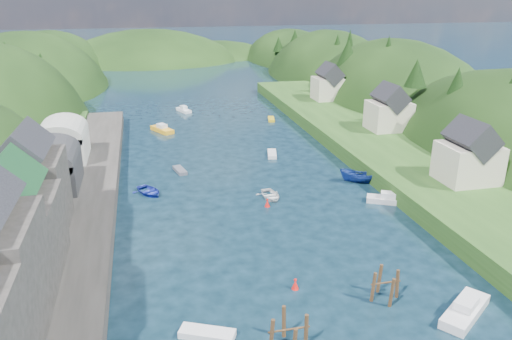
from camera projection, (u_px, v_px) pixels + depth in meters
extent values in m
plane|color=black|center=(228.00, 150.00, 86.62)|extent=(600.00, 600.00, 0.00)
ellipsoid|color=black|center=(32.00, 118.00, 142.26)|extent=(44.00, 75.56, 48.19)
ellipsoid|color=black|center=(53.00, 86.00, 180.17)|extent=(44.00, 75.56, 39.00)
ellipsoid|color=black|center=(392.00, 140.00, 121.89)|extent=(36.00, 75.56, 48.00)
ellipsoid|color=black|center=(329.00, 101.00, 161.06)|extent=(36.00, 75.56, 44.49)
ellipsoid|color=black|center=(291.00, 76.00, 199.02)|extent=(36.00, 75.56, 36.00)
ellipsoid|color=black|center=(151.00, 86.00, 197.81)|extent=(80.00, 60.00, 44.00)
ellipsoid|color=black|center=(217.00, 84.00, 213.57)|extent=(70.00, 56.00, 36.00)
cone|color=black|center=(21.00, 81.00, 103.22)|extent=(5.28, 5.28, 5.06)
cone|color=black|center=(6.00, 55.00, 112.26)|extent=(4.77, 4.77, 6.31)
cone|color=black|center=(42.00, 65.00, 121.40)|extent=(4.07, 4.07, 5.88)
cone|color=black|center=(38.00, 53.00, 137.15)|extent=(4.56, 4.56, 7.75)
cone|color=black|center=(37.00, 56.00, 141.51)|extent=(4.75, 4.75, 5.89)
cone|color=black|center=(55.00, 49.00, 154.59)|extent=(4.27, 4.27, 7.02)
cone|color=black|center=(510.00, 98.00, 74.16)|extent=(5.03, 5.03, 6.48)
cone|color=black|center=(456.00, 91.00, 81.57)|extent=(5.29, 5.29, 7.79)
cone|color=black|center=(416.00, 73.00, 90.03)|extent=(4.07, 4.07, 5.05)
cone|color=black|center=(417.00, 81.00, 103.03)|extent=(3.40, 3.40, 6.17)
cone|color=black|center=(388.00, 58.00, 110.48)|extent=(4.94, 4.94, 9.76)
cone|color=black|center=(348.00, 52.00, 117.80)|extent=(5.25, 5.25, 6.20)
cone|color=black|center=(350.00, 45.00, 131.16)|extent=(3.36, 3.36, 8.09)
cone|color=black|center=(337.00, 48.00, 139.96)|extent=(4.57, 4.57, 7.24)
cone|color=black|center=(322.00, 48.00, 152.54)|extent=(3.59, 3.59, 6.71)
cone|color=black|center=(295.00, 38.00, 162.25)|extent=(4.14, 4.14, 5.27)
cone|color=black|center=(278.00, 44.00, 174.37)|extent=(3.83, 3.83, 5.09)
cube|color=#2D2B28|center=(56.00, 238.00, 53.73)|extent=(12.00, 110.00, 2.00)
cube|color=#2D2B28|center=(13.00, 236.00, 44.44)|extent=(8.00, 9.00, 7.00)
cube|color=#1E592D|center=(4.00, 190.00, 42.92)|extent=(5.88, 9.36, 5.88)
cube|color=#2D2B28|center=(31.00, 193.00, 52.51)|extent=(7.00, 8.00, 8.00)
cube|color=black|center=(23.00, 149.00, 50.86)|extent=(5.15, 8.32, 5.15)
cube|color=#2D2D30|center=(51.00, 173.00, 64.18)|extent=(7.00, 9.00, 4.00)
cylinder|color=#2D2D30|center=(49.00, 158.00, 63.50)|extent=(7.00, 9.00, 7.00)
cube|color=#B2B2A8|center=(63.00, 146.00, 75.17)|extent=(7.00, 9.00, 4.00)
cylinder|color=#B2B2A8|center=(61.00, 133.00, 74.49)|extent=(7.00, 9.00, 7.00)
cube|color=#234719|center=(387.00, 150.00, 82.33)|extent=(16.00, 120.00, 2.40)
cube|color=beige|center=(468.00, 163.00, 65.01)|extent=(7.00, 6.00, 5.00)
cube|color=black|center=(472.00, 138.00, 63.87)|extent=(5.15, 6.24, 5.15)
cube|color=beige|center=(389.00, 116.00, 89.24)|extent=(7.00, 6.00, 5.00)
cube|color=black|center=(390.00, 97.00, 88.10)|extent=(5.15, 6.24, 5.15)
cube|color=beige|center=(329.00, 88.00, 113.76)|extent=(7.00, 6.00, 5.00)
cube|color=black|center=(330.00, 74.00, 112.62)|extent=(5.15, 6.24, 5.15)
cylinder|color=#382314|center=(306.00, 333.00, 38.67)|extent=(0.32, 0.32, 3.44)
cylinder|color=#382314|center=(284.00, 325.00, 39.65)|extent=(0.32, 0.32, 3.44)
cylinder|color=#382314|center=(271.00, 338.00, 38.08)|extent=(0.32, 0.32, 3.44)
cylinder|color=#382314|center=(289.00, 329.00, 38.17)|extent=(3.34, 0.16, 0.16)
cylinder|color=#382314|center=(397.00, 287.00, 44.73)|extent=(0.32, 0.32, 3.43)
cylinder|color=#382314|center=(379.00, 281.00, 45.55)|extent=(0.32, 0.32, 3.43)
cylinder|color=#382314|center=(373.00, 290.00, 44.23)|extent=(0.32, 0.32, 3.43)
cylinder|color=#382314|center=(391.00, 296.00, 43.40)|extent=(0.32, 0.32, 3.43)
cylinder|color=#382314|center=(386.00, 283.00, 44.28)|extent=(2.82, 0.16, 0.16)
cone|color=red|center=(295.00, 285.00, 46.21)|extent=(0.70, 0.70, 0.90)
sphere|color=red|center=(295.00, 280.00, 46.04)|extent=(0.30, 0.30, 0.30)
cone|color=red|center=(267.00, 203.00, 63.75)|extent=(0.70, 0.70, 0.90)
sphere|color=red|center=(267.00, 200.00, 63.58)|extent=(0.30, 0.30, 0.30)
imported|color=navy|center=(149.00, 191.00, 67.81)|extent=(5.34, 5.91, 1.01)
cube|color=silver|center=(184.00, 110.00, 113.24)|extent=(3.23, 5.16, 0.69)
cube|color=silver|center=(184.00, 107.00, 112.99)|extent=(1.66, 2.00, 0.70)
cube|color=#4F515B|center=(180.00, 170.00, 75.96)|extent=(2.06, 3.96, 0.53)
cube|color=silver|center=(207.00, 334.00, 39.87)|extent=(4.67, 3.21, 0.63)
imported|color=navy|center=(358.00, 177.00, 71.50)|extent=(5.64, 4.13, 2.05)
cube|color=silver|center=(272.00, 154.00, 83.44)|extent=(2.29, 4.43, 0.59)
cube|color=silver|center=(388.00, 200.00, 64.98)|extent=(5.60, 4.03, 0.75)
cube|color=silver|center=(388.00, 195.00, 64.71)|extent=(2.24, 1.96, 0.70)
cube|color=#F1A41C|center=(162.00, 130.00, 97.37)|extent=(4.48, 6.18, 0.83)
cube|color=silver|center=(162.00, 126.00, 97.09)|extent=(2.18, 2.48, 0.70)
imported|color=silver|center=(271.00, 195.00, 66.52)|extent=(3.60, 4.77, 0.93)
cube|color=silver|center=(465.00, 311.00, 42.46)|extent=(6.42, 5.49, 0.90)
cube|color=silver|center=(466.00, 303.00, 42.17)|extent=(2.68, 2.52, 0.70)
cube|color=gold|center=(271.00, 119.00, 105.94)|extent=(1.95, 3.96, 0.53)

